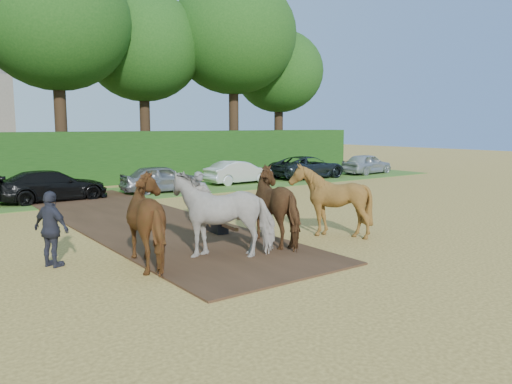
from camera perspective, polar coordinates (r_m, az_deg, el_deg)
name	(u,v)px	position (r m, az deg, el deg)	size (l,w,h in m)	color
ground	(202,277)	(11.30, -6.16, -9.68)	(120.00, 120.00, 0.00)	gold
earth_strip	(138,221)	(18.04, -13.32, -3.20)	(4.50, 17.00, 0.05)	#472D1C
grass_verge	(43,201)	(24.18, -23.18, -0.91)	(50.00, 5.00, 0.03)	#38601E
hedgerow	(19,162)	(28.41, -25.45, 3.16)	(46.00, 1.60, 3.00)	#14380F
spectator_far	(52,229)	(12.78, -22.33, -3.95)	(1.07, 0.45, 1.83)	#262733
plough_team	(252,209)	(13.56, -0.45, -1.96)	(7.40, 5.16, 2.20)	brown
parked_cars	(127,180)	(25.24, -14.54, 1.34)	(40.52, 2.89, 1.42)	silver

